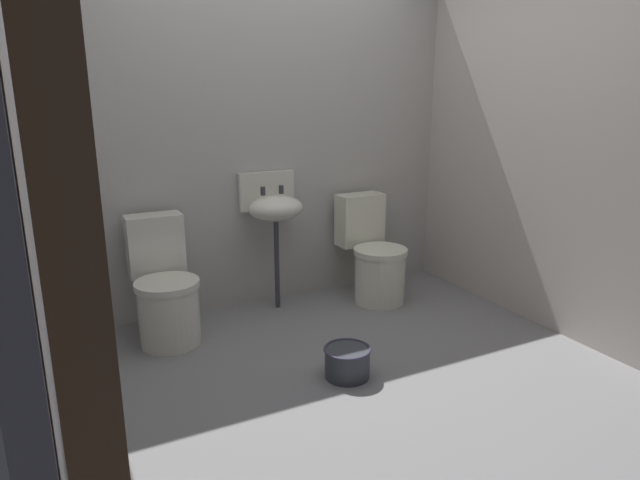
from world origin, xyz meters
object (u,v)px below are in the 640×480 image
(bucket, at_px, (347,361))
(toilet_left, at_px, (165,291))
(wooden_door_post, at_px, (71,255))
(toilet_right, at_px, (374,258))
(sink, at_px, (274,207))

(bucket, bearing_deg, toilet_left, 129.26)
(bucket, bearing_deg, wooden_door_post, -144.25)
(toilet_left, relative_size, toilet_right, 1.00)
(toilet_left, xyz_separation_m, sink, (0.84, 0.19, 0.43))
(sink, bearing_deg, wooden_door_post, -123.67)
(toilet_right, distance_m, bucket, 1.27)
(toilet_left, bearing_deg, sink, -167.14)
(toilet_right, relative_size, bucket, 2.89)
(wooden_door_post, distance_m, toilet_left, 2.22)
(sink, bearing_deg, toilet_right, -14.44)
(toilet_left, relative_size, bucket, 2.89)
(toilet_left, xyz_separation_m, toilet_right, (1.57, 0.00, 0.00))
(wooden_door_post, xyz_separation_m, bucket, (1.38, 0.99, -1.09))
(toilet_left, distance_m, bucket, 1.27)
(bucket, bearing_deg, sink, 87.43)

